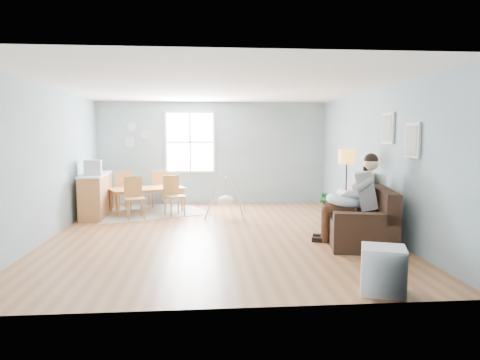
{
  "coord_description": "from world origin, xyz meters",
  "views": [
    {
      "loc": [
        -0.23,
        -7.87,
        1.83
      ],
      "look_at": [
        0.43,
        0.02,
        1.0
      ],
      "focal_mm": 32.0,
      "sensor_mm": 36.0,
      "label": 1
    }
  ],
  "objects": [
    {
      "name": "room",
      "position": [
        0.0,
        0.0,
        2.42
      ],
      "size": [
        8.4,
        9.4,
        3.9
      ],
      "color": "#9A5D36"
    },
    {
      "name": "chair_ne",
      "position": [
        -1.42,
        3.09,
        0.53
      ],
      "size": [
        0.54,
        0.54,
        0.94
      ],
      "color": "#986334",
      "rests_on": "rug"
    },
    {
      "name": "infant",
      "position": [
        2.14,
        -0.8,
        0.83
      ],
      "size": [
        0.17,
        0.44,
        0.16
      ],
      "color": "white",
      "rests_on": "nursing_pillow"
    },
    {
      "name": "chair_se",
      "position": [
        -0.95,
        1.94,
        0.52
      ],
      "size": [
        0.56,
        0.56,
        0.91
      ],
      "color": "#986334",
      "rests_on": "rug"
    },
    {
      "name": "beige_pillow",
      "position": [
        2.87,
        -0.03,
        0.85
      ],
      "size": [
        0.3,
        0.58,
        0.55
      ],
      "primitive_type": "cube",
      "rotation": [
        0.0,
        0.0,
        -0.27
      ],
      "color": "#BAA78E",
      "rests_on": "sofa"
    },
    {
      "name": "chair_nw",
      "position": [
        -2.25,
        2.75,
        0.54
      ],
      "size": [
        0.57,
        0.57,
        0.95
      ],
      "color": "#986334",
      "rests_on": "rug"
    },
    {
      "name": "father",
      "position": [
        2.31,
        -0.87,
        0.82
      ],
      "size": [
        1.16,
        0.75,
        1.53
      ],
      "color": "gray",
      "rests_on": "sofa"
    },
    {
      "name": "storage_cube",
      "position": [
        1.82,
        -3.2,
        0.27
      ],
      "size": [
        0.61,
        0.58,
        0.55
      ],
      "color": "silver",
      "rests_on": "room"
    },
    {
      "name": "counter",
      "position": [
        -2.7,
        2.0,
        0.49
      ],
      "size": [
        0.62,
        1.75,
        0.96
      ],
      "color": "olive",
      "rests_on": "room"
    },
    {
      "name": "window",
      "position": [
        -0.6,
        3.46,
        1.65
      ],
      "size": [
        1.32,
        0.08,
        1.62
      ],
      "color": "silver",
      "rests_on": "room"
    },
    {
      "name": "baby_swing",
      "position": [
        0.24,
        1.54,
        0.4
      ],
      "size": [
        0.98,
        1.0,
        0.9
      ],
      "color": "#A6A6AA",
      "rests_on": "room"
    },
    {
      "name": "toddler",
      "position": [
        2.47,
        -0.34,
        0.78
      ],
      "size": [
        0.59,
        0.35,
        0.89
      ],
      "color": "silver",
      "rests_on": "sofa"
    },
    {
      "name": "sofa",
      "position": [
        2.52,
        -0.57,
        0.33
      ],
      "size": [
        1.43,
        2.47,
        0.94
      ],
      "color": "black",
      "rests_on": "room"
    },
    {
      "name": "floor_lamp",
      "position": [
        2.49,
        0.1,
        1.29
      ],
      "size": [
        0.31,
        0.31,
        1.56
      ],
      "color": "black",
      "rests_on": "room"
    },
    {
      "name": "nursing_pillow",
      "position": [
        2.14,
        -0.84,
        0.73
      ],
      "size": [
        0.73,
        0.71,
        0.25
      ],
      "primitive_type": "torus",
      "rotation": [
        0.0,
        0.14,
        -0.19
      ],
      "color": "silver",
      "rests_on": "father"
    },
    {
      "name": "monitor",
      "position": [
        -2.66,
        1.67,
        1.13
      ],
      "size": [
        0.39,
        0.37,
        0.33
      ],
      "color": "#A6A6AA",
      "rests_on": "counter"
    },
    {
      "name": "dining_table",
      "position": [
        -1.6,
        2.35,
        0.29
      ],
      "size": [
        1.91,
        1.53,
        0.59
      ],
      "primitive_type": "imported",
      "rotation": [
        0.0,
        0.0,
        0.42
      ],
      "color": "olive",
      "rests_on": "rug"
    },
    {
      "name": "pictures",
      "position": [
        2.97,
        -1.05,
        1.85
      ],
      "size": [
        0.05,
        1.34,
        0.74
      ],
      "color": "silver",
      "rests_on": "room"
    },
    {
      "name": "rug",
      "position": [
        -1.6,
        2.35,
        0.01
      ],
      "size": [
        3.05,
        2.72,
        0.01
      ],
      "primitive_type": "cube",
      "rotation": [
        0.0,
        0.0,
        0.39
      ],
      "color": "gray",
      "rests_on": "room"
    },
    {
      "name": "wall_plates",
      "position": [
        -2.0,
        3.47,
        1.83
      ],
      "size": [
        0.67,
        0.02,
        0.66
      ],
      "color": "#94A3B1",
      "rests_on": "room"
    },
    {
      "name": "green_throw",
      "position": [
        2.58,
        0.2,
        0.6
      ],
      "size": [
        1.29,
        1.21,
        0.04
      ],
      "primitive_type": "cube",
      "rotation": [
        0.0,
        0.0,
        -0.32
      ],
      "color": "#135614",
      "rests_on": "sofa"
    },
    {
      "name": "chair_sw",
      "position": [
        -1.78,
        1.61,
        0.53
      ],
      "size": [
        0.53,
        0.53,
        0.93
      ],
      "color": "#986334",
      "rests_on": "rug"
    }
  ]
}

